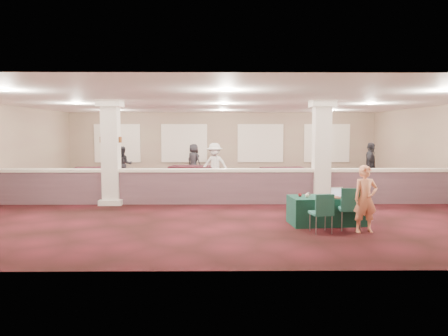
{
  "coord_description": "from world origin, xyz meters",
  "views": [
    {
      "loc": [
        -0.17,
        -14.95,
        2.3
      ],
      "look_at": [
        -0.03,
        -2.0,
        1.17
      ],
      "focal_mm": 35.0,
      "sensor_mm": 36.0,
      "label": 1
    }
  ],
  "objects_px": {
    "far_table_front_right": "(295,184)",
    "attendee_d": "(194,160)",
    "far_table_back_right": "(283,176)",
    "conf_chair_main": "(351,205)",
    "near_table": "(326,210)",
    "far_table_front_left": "(113,177)",
    "far_table_back_left": "(95,175)",
    "conf_chair_side": "(322,210)",
    "attendee_b": "(215,165)",
    "woman": "(365,199)",
    "attendee_a": "(123,165)",
    "attendee_c": "(370,166)",
    "far_table_back_center": "(194,175)",
    "far_table_front_center": "(170,183)"
  },
  "relations": [
    {
      "from": "far_table_back_right",
      "to": "attendee_b",
      "type": "relative_size",
      "value": 1.01
    },
    {
      "from": "near_table",
      "to": "attendee_c",
      "type": "height_order",
      "value": "attendee_c"
    },
    {
      "from": "far_table_back_left",
      "to": "conf_chair_main",
      "type": "bearing_deg",
      "value": -47.12
    },
    {
      "from": "woman",
      "to": "far_table_back_center",
      "type": "bearing_deg",
      "value": 110.15
    },
    {
      "from": "conf_chair_main",
      "to": "far_table_back_right",
      "type": "height_order",
      "value": "conf_chair_main"
    },
    {
      "from": "near_table",
      "to": "conf_chair_side",
      "type": "height_order",
      "value": "conf_chair_side"
    },
    {
      "from": "near_table",
      "to": "attendee_a",
      "type": "bearing_deg",
      "value": 122.96
    },
    {
      "from": "far_table_front_right",
      "to": "attendee_d",
      "type": "relative_size",
      "value": 1.22
    },
    {
      "from": "far_table_front_center",
      "to": "attendee_d",
      "type": "height_order",
      "value": "attendee_d"
    },
    {
      "from": "conf_chair_main",
      "to": "attendee_d",
      "type": "bearing_deg",
      "value": 117.36
    },
    {
      "from": "attendee_d",
      "to": "far_table_front_right",
      "type": "bearing_deg",
      "value": 163.12
    },
    {
      "from": "near_table",
      "to": "attendee_c",
      "type": "xyz_separation_m",
      "value": [
        3.19,
        6.12,
        0.57
      ]
    },
    {
      "from": "attendee_d",
      "to": "far_table_back_right",
      "type": "bearing_deg",
      "value": -179.49
    },
    {
      "from": "far_table_front_center",
      "to": "attendee_d",
      "type": "distance_m",
      "value": 5.57
    },
    {
      "from": "conf_chair_side",
      "to": "attendee_b",
      "type": "height_order",
      "value": "attendee_b"
    },
    {
      "from": "conf_chair_main",
      "to": "conf_chair_side",
      "type": "xyz_separation_m",
      "value": [
        -0.71,
        -0.27,
        -0.06
      ]
    },
    {
      "from": "attendee_a",
      "to": "attendee_d",
      "type": "distance_m",
      "value": 3.88
    },
    {
      "from": "attendee_c",
      "to": "conf_chair_main",
      "type": "bearing_deg",
      "value": -176.85
    },
    {
      "from": "conf_chair_main",
      "to": "far_table_front_center",
      "type": "relative_size",
      "value": 0.59
    },
    {
      "from": "far_table_front_right",
      "to": "far_table_back_left",
      "type": "xyz_separation_m",
      "value": [
        -8.03,
        3.57,
        -0.05
      ]
    },
    {
      "from": "near_table",
      "to": "attendee_c",
      "type": "bearing_deg",
      "value": 56.68
    },
    {
      "from": "conf_chair_main",
      "to": "woman",
      "type": "relative_size",
      "value": 0.66
    },
    {
      "from": "far_table_back_center",
      "to": "attendee_c",
      "type": "height_order",
      "value": "attendee_c"
    },
    {
      "from": "far_table_back_right",
      "to": "attendee_a",
      "type": "height_order",
      "value": "attendee_a"
    },
    {
      "from": "near_table",
      "to": "attendee_a",
      "type": "relative_size",
      "value": 1.12
    },
    {
      "from": "conf_chair_side",
      "to": "attendee_a",
      "type": "height_order",
      "value": "attendee_a"
    },
    {
      "from": "attendee_a",
      "to": "attendee_b",
      "type": "bearing_deg",
      "value": -35.25
    },
    {
      "from": "near_table",
      "to": "attendee_b",
      "type": "relative_size",
      "value": 1.0
    },
    {
      "from": "near_table",
      "to": "far_table_front_left",
      "type": "bearing_deg",
      "value": 127.41
    },
    {
      "from": "far_table_front_left",
      "to": "far_table_front_right",
      "type": "distance_m",
      "value": 7.56
    },
    {
      "from": "attendee_a",
      "to": "near_table",
      "type": "bearing_deg",
      "value": -67.02
    },
    {
      "from": "far_table_front_left",
      "to": "attendee_d",
      "type": "bearing_deg",
      "value": 48.59
    },
    {
      "from": "near_table",
      "to": "far_table_back_right",
      "type": "distance_m",
      "value": 7.66
    },
    {
      "from": "woman",
      "to": "attendee_a",
      "type": "bearing_deg",
      "value": 121.92
    },
    {
      "from": "far_table_front_right",
      "to": "far_table_back_right",
      "type": "height_order",
      "value": "far_table_front_right"
    },
    {
      "from": "far_table_back_center",
      "to": "attendee_d",
      "type": "distance_m",
      "value": 3.33
    },
    {
      "from": "conf_chair_main",
      "to": "far_table_front_right",
      "type": "relative_size",
      "value": 0.5
    },
    {
      "from": "far_table_back_left",
      "to": "far_table_back_center",
      "type": "relative_size",
      "value": 0.87
    },
    {
      "from": "conf_chair_main",
      "to": "far_table_front_center",
      "type": "bearing_deg",
      "value": 135.27
    },
    {
      "from": "far_table_back_right",
      "to": "far_table_front_left",
      "type": "bearing_deg",
      "value": -178.38
    },
    {
      "from": "woman",
      "to": "far_table_back_left",
      "type": "bearing_deg",
      "value": 126.5
    },
    {
      "from": "conf_chair_side",
      "to": "attendee_b",
      "type": "bearing_deg",
      "value": 97.81
    },
    {
      "from": "far_table_front_right",
      "to": "woman",
      "type": "bearing_deg",
      "value": -83.85
    },
    {
      "from": "far_table_back_left",
      "to": "attendee_c",
      "type": "height_order",
      "value": "attendee_c"
    },
    {
      "from": "far_table_back_right",
      "to": "conf_chair_main",
      "type": "bearing_deg",
      "value": -87.7
    },
    {
      "from": "near_table",
      "to": "far_table_front_left",
      "type": "xyz_separation_m",
      "value": [
        -7.01,
        7.46,
        0.0
      ]
    },
    {
      "from": "far_table_front_right",
      "to": "attendee_d",
      "type": "bearing_deg",
      "value": 122.15
    },
    {
      "from": "woman",
      "to": "far_table_front_center",
      "type": "relative_size",
      "value": 0.9
    },
    {
      "from": "far_table_front_right",
      "to": "attendee_a",
      "type": "distance_m",
      "value": 7.79
    },
    {
      "from": "near_table",
      "to": "attendee_a",
      "type": "xyz_separation_m",
      "value": [
        -6.79,
        8.46,
        0.45
      ]
    }
  ]
}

